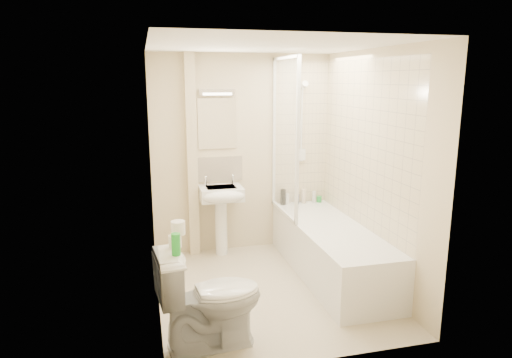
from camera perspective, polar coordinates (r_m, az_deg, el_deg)
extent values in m
plane|color=beige|center=(4.79, 1.62, -13.62)|extent=(2.50, 2.50, 0.00)
cube|color=beige|center=(5.59, -1.74, 3.13)|extent=(2.20, 0.02, 2.40)
cube|color=beige|center=(4.24, -12.74, -0.18)|extent=(0.02, 2.50, 2.40)
cube|color=beige|center=(4.81, 14.45, 1.21)|extent=(0.02, 2.50, 2.40)
cube|color=white|center=(4.32, 1.83, 16.37)|extent=(2.20, 2.50, 0.02)
cube|color=beige|center=(5.75, 5.62, 5.60)|extent=(0.70, 0.01, 1.75)
cube|color=beige|center=(4.94, 13.37, 4.20)|extent=(0.01, 2.10, 1.75)
cube|color=beige|center=(5.44, -8.01, 2.74)|extent=(0.12, 0.12, 2.40)
cube|color=beige|center=(5.56, -4.77, 1.25)|extent=(0.60, 0.02, 0.30)
cube|color=white|center=(5.48, -4.87, 6.90)|extent=(0.46, 0.01, 0.60)
cube|color=silver|center=(5.43, -4.91, 10.77)|extent=(0.42, 0.07, 0.07)
cube|color=white|center=(5.09, 9.29, -8.80)|extent=(0.70, 2.10, 0.55)
cube|color=white|center=(5.01, 9.38, -6.46)|extent=(0.56, 1.96, 0.05)
cube|color=white|center=(5.23, 3.60, 5.23)|extent=(0.01, 0.90, 1.80)
cube|color=white|center=(5.64, 2.28, 5.76)|extent=(0.04, 0.04, 1.80)
cube|color=white|center=(4.80, 5.22, 4.56)|extent=(0.04, 0.04, 1.80)
cube|color=white|center=(5.19, 3.74, 14.91)|extent=(0.04, 0.90, 0.04)
cube|color=white|center=(5.41, 3.47, -4.07)|extent=(0.04, 0.90, 0.03)
cylinder|color=white|center=(5.72, 5.72, 6.81)|extent=(0.02, 0.02, 0.90)
cylinder|color=white|center=(5.78, 5.63, 2.37)|extent=(0.05, 0.05, 0.02)
cylinder|color=white|center=(5.69, 5.82, 11.33)|extent=(0.05, 0.05, 0.02)
cylinder|color=white|center=(5.63, 6.06, 11.61)|extent=(0.08, 0.11, 0.11)
cube|color=white|center=(5.76, 5.66, 3.05)|extent=(0.10, 0.05, 0.14)
cylinder|color=white|center=(5.68, 5.63, 7.29)|extent=(0.01, 0.13, 0.84)
cylinder|color=white|center=(5.58, -4.38, -6.04)|extent=(0.15, 0.15, 0.68)
cube|color=white|center=(5.43, -4.40, -1.78)|extent=(0.50, 0.39, 0.15)
ellipsoid|color=white|center=(5.27, -4.09, -2.22)|extent=(0.50, 0.21, 0.15)
cube|color=silver|center=(5.42, -4.41, -1.19)|extent=(0.35, 0.25, 0.04)
cylinder|color=white|center=(5.48, -6.31, -0.33)|extent=(0.03, 0.03, 0.10)
cylinder|color=white|center=(5.53, -2.93, -0.15)|extent=(0.03, 0.03, 0.10)
sphere|color=white|center=(5.47, -6.32, 0.21)|extent=(0.04, 0.04, 0.04)
sphere|color=white|center=(5.52, -2.94, 0.39)|extent=(0.04, 0.04, 0.04)
cylinder|color=black|center=(5.75, 3.41, -2.26)|extent=(0.07, 0.07, 0.20)
cylinder|color=white|center=(5.77, 3.93, -2.51)|extent=(0.05, 0.05, 0.14)
cylinder|color=navy|center=(5.81, 5.12, -2.51)|extent=(0.06, 0.06, 0.12)
cylinder|color=beige|center=(5.84, 5.97, -2.16)|extent=(0.06, 0.06, 0.18)
cylinder|color=silver|center=(5.89, 7.26, -2.22)|extent=(0.05, 0.05, 0.15)
cylinder|color=green|center=(5.92, 7.90, -2.51)|extent=(0.07, 0.07, 0.08)
imported|color=white|center=(3.73, -5.75, -14.54)|extent=(0.64, 0.92, 0.83)
cylinder|color=white|center=(3.59, -10.09, -7.68)|extent=(0.10, 0.10, 0.10)
cylinder|color=white|center=(3.58, -9.71, -6.03)|extent=(0.11, 0.11, 0.10)
cylinder|color=green|center=(3.43, -9.98, -8.04)|extent=(0.07, 0.07, 0.17)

